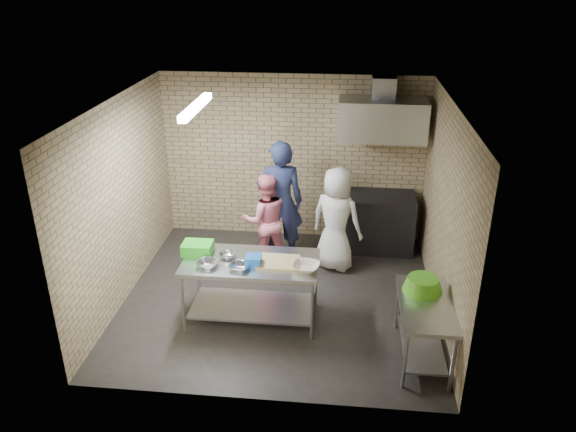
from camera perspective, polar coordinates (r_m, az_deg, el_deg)
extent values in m
plane|color=black|center=(7.84, -0.89, -8.25)|extent=(4.20, 4.20, 0.00)
plane|color=black|center=(6.77, -1.04, 11.34)|extent=(4.20, 4.20, 0.00)
cube|color=tan|center=(9.06, 0.55, 5.89)|extent=(4.20, 0.06, 2.70)
cube|color=tan|center=(5.45, -3.47, -7.61)|extent=(4.20, 0.06, 2.70)
cube|color=tan|center=(7.72, -16.63, 1.44)|extent=(0.06, 4.00, 2.70)
cube|color=tan|center=(7.27, 15.70, 0.11)|extent=(0.06, 4.00, 2.70)
cube|color=silver|center=(7.21, -3.72, -7.51)|extent=(1.69, 0.85, 0.85)
cube|color=silver|center=(6.75, 13.59, -11.22)|extent=(0.60, 1.20, 0.75)
cube|color=black|center=(9.05, 8.86, -0.59)|extent=(1.20, 0.70, 0.90)
cube|color=silver|center=(8.54, 9.57, 9.64)|extent=(1.30, 0.60, 0.60)
cube|color=#A5A8AD|center=(8.58, 9.73, 12.80)|extent=(0.35, 0.30, 0.30)
cube|color=#3F2B19|center=(8.79, 11.39, 8.71)|extent=(0.80, 0.20, 0.04)
cube|color=white|center=(6.98, -9.37, 10.91)|extent=(0.10, 1.25, 0.08)
cube|color=green|center=(7.21, -9.18, -3.26)|extent=(0.38, 0.28, 0.15)
cube|color=blue|center=(6.88, -3.55, -4.55)|extent=(0.19, 0.19, 0.12)
cube|color=tan|center=(6.93, -0.98, -4.71)|extent=(0.52, 0.40, 0.03)
imported|color=silver|center=(6.91, -8.20, -4.89)|extent=(0.31, 0.31, 0.06)
imported|color=#ACAEB3|center=(7.08, -6.16, -4.02)|extent=(0.24, 0.24, 0.06)
imported|color=#AFB1B6|center=(6.81, -4.96, -5.20)|extent=(0.28, 0.28, 0.06)
imported|color=beige|center=(6.77, 1.84, -5.20)|extent=(0.38, 0.38, 0.08)
cylinder|color=#B22619|center=(8.74, 9.80, 9.50)|extent=(0.07, 0.07, 0.18)
imported|color=black|center=(8.37, -0.81, 1.40)|extent=(0.77, 0.58, 1.92)
imported|color=pink|center=(8.36, -2.30, -0.39)|extent=(0.84, 0.73, 1.45)
imported|color=white|center=(8.24, 4.94, -0.33)|extent=(0.91, 0.77, 1.59)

